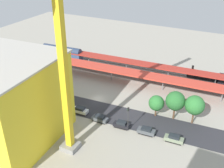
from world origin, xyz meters
name	(u,v)px	position (x,y,z in m)	size (l,w,h in m)	color
ground_plane	(98,99)	(0.00, 0.00, 0.00)	(167.06, 167.06, 0.00)	#9E998C
rail_bed	(128,70)	(0.00, -22.60, 0.00)	(104.41, 13.94, 0.01)	#5B544C
street_asphalt	(88,108)	(0.00, 5.58, 0.00)	(104.41, 9.00, 0.01)	#2D2D33
track_rails	(128,70)	(0.00, -22.60, 0.18)	(104.28, 12.94, 0.12)	#9E9EA8
platform_canopy_near	(137,74)	(-6.62, -13.67, 4.01)	(58.74, 8.10, 4.26)	#C63D2D
platform_canopy_far	(126,61)	(0.38, -21.48, 4.05)	(67.39, 7.65, 4.27)	#A82D23
locomotive	(208,78)	(-27.36, -25.57, 1.86)	(13.84, 3.53, 5.18)	black
freight_coach_far	(62,53)	(26.88, -19.63, 3.08)	(16.96, 3.89, 5.88)	black
parked_car_0	(174,139)	(-25.37, 8.97, 0.81)	(4.55, 1.92, 1.82)	black
parked_car_1	(146,131)	(-18.53, 9.09, 0.77)	(4.41, 2.06, 1.73)	black
parked_car_2	(122,125)	(-12.09, 9.43, 0.78)	(4.27, 2.00, 1.76)	black
parked_car_3	(100,119)	(-5.86, 9.54, 0.76)	(4.34, 1.91, 1.73)	black
parked_car_4	(80,110)	(0.76, 8.55, 0.80)	(4.42, 2.06, 1.81)	black
parked_car_5	(61,106)	(6.86, 8.90, 0.78)	(4.41, 2.09, 1.78)	black
tower_crane	(69,63)	(-5.57, 20.41, 20.71)	(10.00, 22.49, 35.76)	gray
box_truck_0	(5,87)	(27.75, 9.07, 1.62)	(8.21, 2.96, 3.31)	black
street_tree_0	(156,103)	(-18.06, 0.64, 3.96)	(4.14, 4.14, 6.05)	brown
street_tree_1	(175,101)	(-22.74, -0.24, 5.42)	(5.05, 5.05, 7.97)	brown
street_tree_2	(45,73)	(19.38, -0.36, 4.49)	(4.38, 4.38, 6.69)	brown
street_tree_3	(195,105)	(-27.61, -0.37, 5.43)	(4.98, 4.98, 7.94)	brown
traffic_light	(128,116)	(-13.98, 9.90, 4.44)	(0.50, 0.36, 6.73)	#333333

